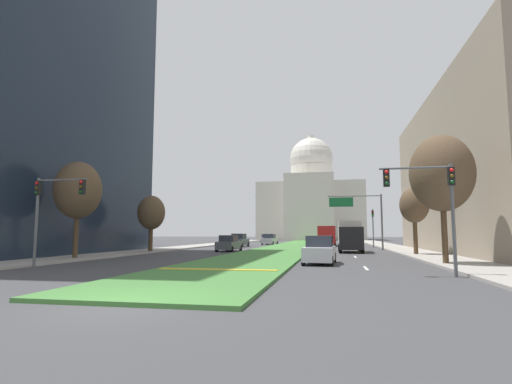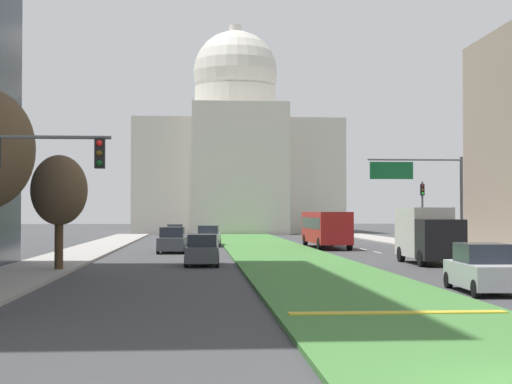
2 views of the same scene
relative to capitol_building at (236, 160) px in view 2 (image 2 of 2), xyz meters
name	(u,v)px [view 2 (image 2 of 2)]	position (x,y,z in m)	size (l,w,h in m)	color
ground_plane	(266,248)	(0.00, -51.72, -10.60)	(260.00, 260.00, 0.00)	#3D3D3F
grass_median	(272,250)	(0.00, -56.98, -10.53)	(6.80, 94.62, 0.14)	#427A38
median_curb_nose	(398,313)	(0.00, -94.95, -10.44)	(6.12, 0.50, 0.04)	gold
lane_dashes_right	(369,250)	(7.54, -56.42, -10.60)	(0.16, 67.00, 0.01)	silver
sidewalk_left	(77,254)	(-13.68, -62.24, -10.53)	(4.00, 94.62, 0.15)	#9E9991
sidewalk_right	(473,253)	(13.68, -62.24, -10.53)	(4.00, 94.62, 0.15)	#9E9991
capitol_building	(236,160)	(0.00, 0.00, 0.00)	(28.71, 28.13, 30.70)	beige
traffic_light_near_left	(26,182)	(-10.34, -94.21, -6.81)	(3.34, 0.35, 5.20)	#515456
traffic_light_far_right	(422,207)	(11.18, -58.45, -7.29)	(0.28, 0.35, 5.20)	#515456
overhead_guide_sign	(426,185)	(9.03, -66.71, -5.93)	(6.22, 0.20, 6.50)	#515456
street_tree_left_mid	(59,191)	(-12.36, -77.00, -6.62)	(2.77, 2.77, 5.76)	#4C3823
sedan_lead_stopped	(483,270)	(4.89, -88.26, -9.76)	(2.10, 4.62, 1.80)	#BCBCC1
sedan_midblock	(202,251)	(-5.29, -72.75, -9.79)	(1.96, 4.54, 1.73)	#4C5156
sedan_distant	(172,241)	(-7.38, -59.25, -9.74)	(2.11, 4.50, 1.87)	#4C5156
sedan_far_horizon	(209,237)	(-4.63, -48.71, -9.77)	(2.25, 4.58, 1.79)	#BCBCC1
sedan_very_far	(175,232)	(-7.93, -32.55, -9.83)	(1.99, 4.71, 1.65)	silver
box_truck_delivery	(428,234)	(7.49, -72.37, -8.93)	(2.40, 6.40, 3.20)	black
city_bus	(326,226)	(4.89, -52.24, -8.83)	(2.62, 11.00, 2.95)	#B21E1E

